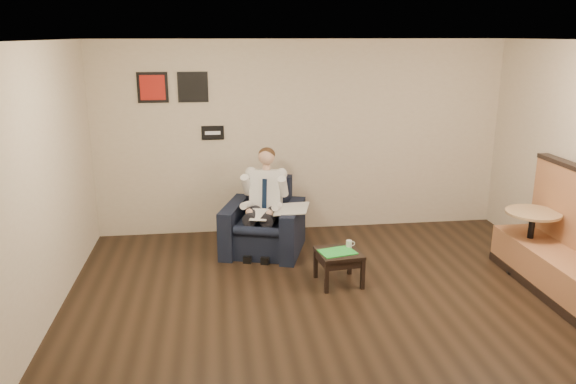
{
  "coord_description": "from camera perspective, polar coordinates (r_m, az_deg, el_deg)",
  "views": [
    {
      "loc": [
        -1.27,
        -5.04,
        2.86
      ],
      "look_at": [
        -0.45,
        1.2,
        1.09
      ],
      "focal_mm": 35.0,
      "sensor_mm": 36.0,
      "label": 1
    }
  ],
  "objects": [
    {
      "name": "ground",
      "position": [
        5.93,
        5.97,
        -13.18
      ],
      "size": [
        6.0,
        6.0,
        0.0
      ],
      "primitive_type": "plane",
      "color": "black",
      "rests_on": "ground"
    },
    {
      "name": "wall_back",
      "position": [
        8.27,
        1.45,
        5.56
      ],
      "size": [
        6.0,
        0.02,
        2.8
      ],
      "primitive_type": "cube",
      "color": "beige",
      "rests_on": "ground"
    },
    {
      "name": "wall_front",
      "position": [
        2.81,
        21.67,
        -16.77
      ],
      "size": [
        6.0,
        0.02,
        2.8
      ],
      "primitive_type": "cube",
      "color": "beige",
      "rests_on": "ground"
    },
    {
      "name": "wall_left",
      "position": [
        5.52,
        -25.47,
        -1.15
      ],
      "size": [
        0.02,
        6.0,
        2.8
      ],
      "primitive_type": "cube",
      "color": "beige",
      "rests_on": "ground"
    },
    {
      "name": "ceiling",
      "position": [
        5.19,
        6.87,
        14.98
      ],
      "size": [
        6.0,
        6.0,
        0.02
      ],
      "primitive_type": "cube",
      "color": "white",
      "rests_on": "wall_back"
    },
    {
      "name": "seating_sign",
      "position": [
        8.14,
        -7.66,
        5.98
      ],
      "size": [
        0.32,
        0.02,
        0.2
      ],
      "primitive_type": "cube",
      "color": "black",
      "rests_on": "wall_back"
    },
    {
      "name": "art_print_left",
      "position": [
        8.1,
        -13.59,
        10.28
      ],
      "size": [
        0.42,
        0.03,
        0.42
      ],
      "primitive_type": "cube",
      "color": "red",
      "rests_on": "wall_back"
    },
    {
      "name": "art_print_right",
      "position": [
        8.06,
        -9.64,
        10.47
      ],
      "size": [
        0.42,
        0.03,
        0.42
      ],
      "primitive_type": "cube",
      "color": "black",
      "rests_on": "wall_back"
    },
    {
      "name": "armchair",
      "position": [
        7.56,
        -2.53,
        -2.58
      ],
      "size": [
        1.26,
        1.26,
        0.97
      ],
      "primitive_type": "cube",
      "rotation": [
        0.0,
        0.0,
        -0.31
      ],
      "color": "black",
      "rests_on": "ground"
    },
    {
      "name": "seated_man",
      "position": [
        7.39,
        -2.75,
        -1.56
      ],
      "size": [
        0.89,
        1.1,
        1.33
      ],
      "primitive_type": null,
      "rotation": [
        0.0,
        0.0,
        -0.31
      ],
      "color": "silver",
      "rests_on": "armchair"
    },
    {
      "name": "lap_papers",
      "position": [
        7.31,
        -2.93,
        -2.31
      ],
      "size": [
        0.29,
        0.36,
        0.01
      ],
      "primitive_type": "cube",
      "rotation": [
        0.0,
        0.0,
        -0.24
      ],
      "color": "white",
      "rests_on": "seated_man"
    },
    {
      "name": "newspaper",
      "position": [
        7.33,
        0.38,
        -1.71
      ],
      "size": [
        0.54,
        0.62,
        0.01
      ],
      "primitive_type": "cube",
      "rotation": [
        0.0,
        0.0,
        -0.25
      ],
      "color": "silver",
      "rests_on": "armchair"
    },
    {
      "name": "side_table",
      "position": [
        6.72,
        5.16,
        -7.64
      ],
      "size": [
        0.54,
        0.54,
        0.4
      ],
      "primitive_type": "cube",
      "rotation": [
        0.0,
        0.0,
        0.11
      ],
      "color": "black",
      "rests_on": "ground"
    },
    {
      "name": "green_folder",
      "position": [
        6.61,
        5.03,
        -6.08
      ],
      "size": [
        0.46,
        0.38,
        0.01
      ],
      "primitive_type": "cube",
      "rotation": [
        0.0,
        0.0,
        0.25
      ],
      "color": "green",
      "rests_on": "side_table"
    },
    {
      "name": "coffee_mug",
      "position": [
        6.77,
        6.22,
        -5.25
      ],
      "size": [
        0.08,
        0.08,
        0.08
      ],
      "primitive_type": "cylinder",
      "rotation": [
        0.0,
        0.0,
        0.11
      ],
      "color": "white",
      "rests_on": "side_table"
    },
    {
      "name": "smartphone",
      "position": [
        6.78,
        5.17,
        -5.54
      ],
      "size": [
        0.13,
        0.07,
        0.01
      ],
      "primitive_type": "cube",
      "rotation": [
        0.0,
        0.0,
        -0.07
      ],
      "color": "black",
      "rests_on": "side_table"
    },
    {
      "name": "cafe_table",
      "position": [
        7.48,
        23.33,
        -4.77
      ],
      "size": [
        0.8,
        0.8,
        0.8
      ],
      "primitive_type": "cylinder",
      "rotation": [
        0.0,
        0.0,
        0.28
      ],
      "color": "tan",
      "rests_on": "ground"
    }
  ]
}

